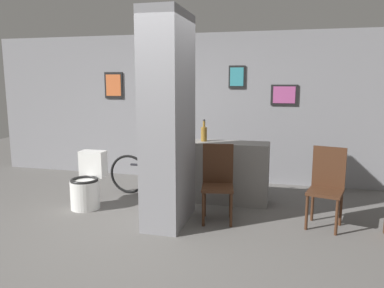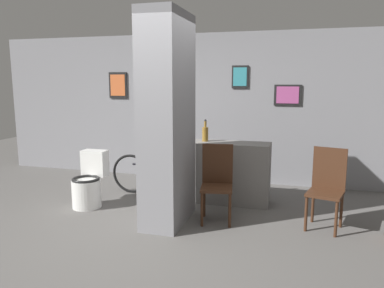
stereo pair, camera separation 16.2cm
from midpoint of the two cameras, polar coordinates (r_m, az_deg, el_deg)
The scene contains 9 objects.
ground_plane at distance 4.57m, azimuth -6.23°, elevation -13.42°, with size 14.00×14.00×0.00m, color #5B5956.
wall_back at distance 6.73m, azimuth 2.06°, elevation 5.53°, with size 8.00×0.09×2.60m.
pillar_center at distance 4.62m, azimuth -2.76°, elevation 3.60°, with size 0.49×0.94×2.60m.
counter_shelf at distance 5.57m, azimuth 5.92°, elevation -4.30°, with size 1.29×0.44×0.90m.
toilet at distance 5.58m, azimuth -14.64°, elevation -5.91°, with size 0.41×0.57×0.78m.
chair_near_pillar at distance 4.82m, azimuth 4.80°, elevation -5.47°, with size 0.46×0.46×0.98m.
chair_by_doorway at distance 4.88m, azimuth 20.76°, elevation -5.92°, with size 0.48×0.48×0.98m.
bicycle at distance 5.89m, azimuth -4.02°, elevation -4.72°, with size 1.64×0.42×0.68m.
bottle_tall at distance 5.53m, azimuth 2.87°, elevation 1.65°, with size 0.09×0.09×0.33m.
Camera 2 is at (1.69, -3.87, 1.79)m, focal length 35.00 mm.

